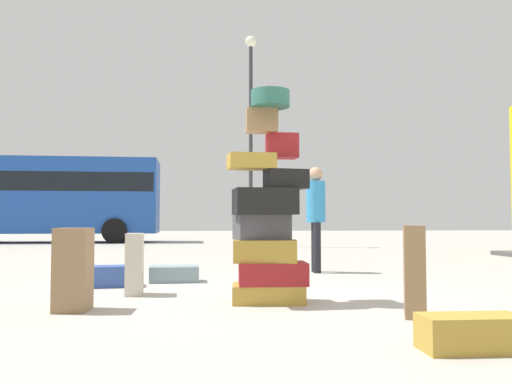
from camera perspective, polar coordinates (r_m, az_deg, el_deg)
ground_plane at (r=5.60m, az=2.80°, el=-11.26°), size 80.00×80.00×0.00m
suitcase_tower at (r=5.31m, az=1.24°, el=-3.23°), size 0.80×0.68×2.09m
suitcase_navy_behind_tower at (r=6.89m, az=-15.99°, el=-8.56°), size 0.83×0.43×0.25m
suitcase_cream_left_side at (r=6.05m, az=-12.69°, el=-7.42°), size 0.19×0.34×0.66m
suitcase_brown_foreground_far at (r=4.72m, az=16.37°, el=-8.01°), size 0.26×0.35×0.76m
suitcase_tan_foreground_near at (r=3.66m, az=21.85°, el=-13.65°), size 0.63×0.32×0.22m
suitcase_brown_upright_blue at (r=5.13m, az=-18.71°, el=-7.72°), size 0.29×0.37×0.73m
suitcase_slate_right_side at (r=7.26m, az=-8.61°, el=-8.54°), size 0.65×0.43×0.21m
person_bearded_onlooker at (r=8.51m, az=6.33°, el=-1.86°), size 0.30×0.34×1.65m
parked_bus at (r=22.00m, az=-21.21°, el=-0.20°), size 8.37×2.83×3.15m
lamp_post at (r=17.26m, az=-0.55°, el=8.64°), size 0.36×0.36×6.69m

